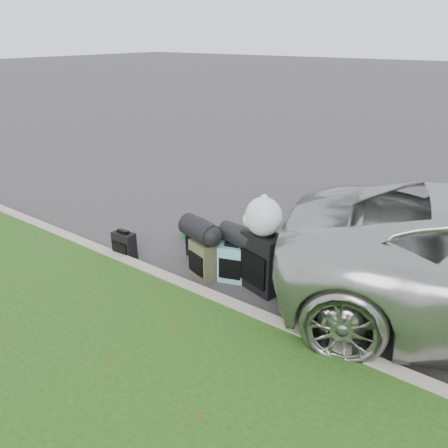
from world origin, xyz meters
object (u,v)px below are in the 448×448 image
Objects in this scene: suitcase_small_black at (124,246)px; suitcase_large_black_left at (200,240)px; suitcase_teal at (232,263)px; suitcase_large_black_right at (263,262)px; tote_green at (191,228)px; tote_navy at (198,236)px; suitcase_olive at (204,259)px.

suitcase_small_black is 1.18m from suitcase_large_black_left.
suitcase_small_black is 0.82× the size of suitcase_teal.
suitcase_large_black_right is 2.61× the size of tote_green.
tote_navy is (-1.15, 0.64, -0.14)m from suitcase_teal.
suitcase_large_black_left reaches higher than suitcase_olive.
tote_navy is at bearing 146.63° from suitcase_large_black_left.
suitcase_large_black_left is 2.27× the size of tote_navy.
suitcase_large_black_left is 1.12× the size of suitcase_teal.
suitcase_olive is at bearing -51.52° from tote_green.
suitcase_teal is (1.74, 0.46, 0.05)m from suitcase_small_black.
suitcase_olive is at bearing -152.04° from suitcase_large_black_right.
suitcase_teal is 1.62m from tote_green.
suitcase_large_black_right is at bearing -23.39° from tote_navy.
suitcase_large_black_left is (0.93, 0.73, 0.08)m from suitcase_small_black.
suitcase_large_black_right is (0.47, 0.06, 0.15)m from suitcase_teal.
suitcase_small_black is 0.80× the size of suitcase_olive.
suitcase_teal is at bearing -158.90° from suitcase_large_black_right.
suitcase_small_black reaches higher than tote_green.
suitcase_large_black_left is 1.90× the size of tote_green.
suitcase_olive is at bearing -178.50° from suitcase_teal.
suitcase_large_black_left is 0.53m from tote_navy.
suitcase_olive is 1.39m from tote_green.
tote_navy is (0.59, 1.10, -0.09)m from suitcase_small_black.
suitcase_large_black_left is 0.85m from suitcase_teal.
suitcase_teal reaches higher than tote_green.
suitcase_small_black is at bearing -152.42° from suitcase_large_black_right.
tote_green is at bearing 173.54° from suitcase_large_black_right.
tote_navy is at bearing 131.16° from suitcase_teal.
suitcase_olive reaches higher than suitcase_small_black.
tote_green is at bearing 154.33° from suitcase_large_black_left.
suitcase_large_black_left is 1.10× the size of suitcase_olive.
suitcase_large_black_right reaches higher than suitcase_small_black.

